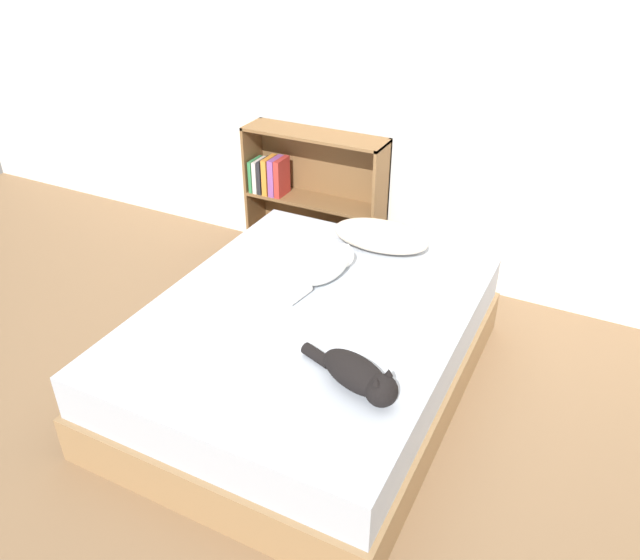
# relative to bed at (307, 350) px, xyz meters

# --- Properties ---
(ground_plane) EXTENTS (8.00, 8.00, 0.00)m
(ground_plane) POSITION_rel_bed_xyz_m (0.00, 0.00, -0.24)
(ground_plane) COLOR #846647
(wall_back) EXTENTS (8.00, 0.06, 2.50)m
(wall_back) POSITION_rel_bed_xyz_m (0.00, 1.39, 1.01)
(wall_back) COLOR white
(wall_back) RESTS_ON ground_plane
(bed) EXTENTS (1.54, 1.95, 0.48)m
(bed) POSITION_rel_bed_xyz_m (0.00, 0.00, 0.00)
(bed) COLOR #99754C
(bed) RESTS_ON ground_plane
(pillow) EXTENTS (0.58, 0.32, 0.14)m
(pillow) POSITION_rel_bed_xyz_m (0.07, 0.79, 0.32)
(pillow) COLOR beige
(pillow) RESTS_ON bed
(cat_light) EXTENTS (0.23, 0.55, 0.16)m
(cat_light) POSITION_rel_bed_xyz_m (-0.05, 0.34, 0.32)
(cat_light) COLOR white
(cat_light) RESTS_ON bed
(cat_dark) EXTENTS (0.51, 0.26, 0.16)m
(cat_dark) POSITION_rel_bed_xyz_m (0.47, -0.41, 0.32)
(cat_dark) COLOR black
(cat_dark) RESTS_ON bed
(bookshelf) EXTENTS (0.98, 0.26, 0.94)m
(bookshelf) POSITION_rel_bed_xyz_m (-0.64, 1.26, 0.25)
(bookshelf) COLOR brown
(bookshelf) RESTS_ON ground_plane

